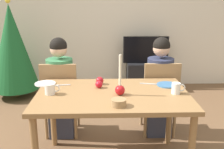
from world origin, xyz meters
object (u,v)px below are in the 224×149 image
at_px(tv, 146,50).
at_px(bowl_walnuts, 119,103).
at_px(apple_near_candle, 99,84).
at_px(chair_right, 160,94).
at_px(person_right_child, 159,88).
at_px(christmas_tree, 12,47).
at_px(chair_left, 61,95).
at_px(person_left_child, 61,89).
at_px(candle_centerpiece, 120,87).
at_px(plate_right, 167,85).
at_px(apple_by_left_plate, 100,81).
at_px(tv_stand, 145,76).
at_px(dining_table, 113,101).
at_px(mug_right, 176,88).
at_px(plate_left, 45,84).
at_px(mug_left, 50,89).

xyz_separation_m(tv, bowl_walnuts, (-0.61, -2.61, 0.07)).
bearing_deg(apple_near_candle, chair_right, 33.26).
bearing_deg(person_right_child, christmas_tree, 147.57).
height_order(chair_left, chair_right, same).
distance_m(person_left_child, candle_centerpiece, 0.98).
bearing_deg(plate_right, chair_right, 88.06).
relative_size(person_left_child, apple_by_left_plate, 15.44).
xyz_separation_m(tv_stand, apple_by_left_plate, (-0.77, -2.03, 0.55)).
height_order(dining_table, mug_right, mug_right).
height_order(chair_right, person_right_child, person_right_child).
xyz_separation_m(bowl_walnuts, apple_near_candle, (-0.17, 0.46, 0.01)).
height_order(chair_left, apple_by_left_plate, chair_left).
distance_m(dining_table, mug_right, 0.60).
bearing_deg(chair_right, mug_right, -88.82).
bearing_deg(plate_left, tv_stand, 56.75).
distance_m(chair_left, candle_centerpiece, 0.97).
height_order(dining_table, candle_centerpiece, candle_centerpiece).
height_order(chair_left, bowl_walnuts, chair_left).
relative_size(person_left_child, tv_stand, 1.83).
distance_m(candle_centerpiece, bowl_walnuts, 0.26).
relative_size(chair_left, person_left_child, 0.77).
xyz_separation_m(dining_table, apple_near_candle, (-0.13, 0.15, 0.12)).
relative_size(chair_right, apple_by_left_plate, 11.86).
relative_size(christmas_tree, plate_left, 7.57).
bearing_deg(tv, mug_right, -91.66).
relative_size(dining_table, tv, 1.77).
distance_m(christmas_tree, plate_left, 1.90).
bearing_deg(person_right_child, dining_table, -131.54).
distance_m(dining_table, chair_left, 0.86).
relative_size(candle_centerpiece, mug_left, 2.71).
bearing_deg(dining_table, plate_left, 157.20).
height_order(mug_left, bowl_walnuts, mug_left).
height_order(candle_centerpiece, mug_left, candle_centerpiece).
relative_size(chair_right, mug_left, 6.61).
bearing_deg(tv_stand, bowl_walnuts, -103.11).
height_order(chair_right, mug_left, chair_right).
bearing_deg(chair_left, mug_right, -28.81).
bearing_deg(bowl_walnuts, tv, 76.90).
relative_size(tv, christmas_tree, 0.50).
height_order(plate_left, mug_left, mug_left).
distance_m(mug_left, mug_right, 1.15).
bearing_deg(person_right_child, candle_centerpiece, -126.11).
bearing_deg(christmas_tree, person_left_child, -54.42).
distance_m(tv, mug_left, 2.61).
bearing_deg(mug_right, mug_left, 179.06).
height_order(plate_right, mug_right, mug_right).
distance_m(dining_table, apple_by_left_plate, 0.32).
relative_size(bowl_walnuts, apple_by_left_plate, 1.63).
height_order(dining_table, plate_right, plate_right).
xyz_separation_m(christmas_tree, mug_right, (2.12, -2.01, -0.02)).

